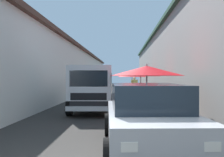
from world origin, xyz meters
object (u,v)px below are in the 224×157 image
Objects in this scene: fruit_stall_mid_lane at (132,76)px; fruit_stall_far_left at (141,76)px; fruit_stall_far_right at (147,76)px; hatchback_car at (147,116)px; vendor_in_shade at (134,85)px; delivery_truck at (92,90)px; parked_scooter at (94,93)px; vendor_by_crates at (97,87)px.

fruit_stall_far_left is at bearing -177.62° from fruit_stall_mid_lane.
fruit_stall_far_right is 0.70× the size of hatchback_car.
hatchback_car is at bearing 178.52° from vendor_in_shade.
fruit_stall_far_right is 13.04m from fruit_stall_mid_lane.
delivery_truck is (5.22, 1.94, 0.30)m from hatchback_car.
fruit_stall_far_left is 1.52× the size of parked_scooter.
parked_scooter is (6.45, 0.72, -0.59)m from delivery_truck.
parked_scooter is at bearing 150.65° from fruit_stall_mid_lane.
delivery_truck is 3.03× the size of parked_scooter.
fruit_stall_far_left is at bearing -177.26° from vendor_in_shade.
fruit_stall_mid_lane is 2.84m from vendor_in_shade.
fruit_stall_far_left is 0.50× the size of delivery_truck.
delivery_truck is at bearing -175.93° from vendor_by_crates.
hatchback_car is at bearing 174.42° from fruit_stall_far_right.
fruit_stall_far_right is at bearing -179.57° from fruit_stall_mid_lane.
fruit_stall_mid_lane reaches higher than delivery_truck.
hatchback_car is (-9.74, 0.58, -0.96)m from fruit_stall_far_left.
parked_scooter is at bearing 6.40° from delivery_truck.
vendor_in_shade is at bearing -14.47° from delivery_truck.
vendor_in_shade reaches higher than hatchback_car.
fruit_stall_mid_lane reaches higher than vendor_in_shade.
fruit_stall_mid_lane is 11.90m from delivery_truck.
fruit_stall_far_left reaches higher than vendor_by_crates.
fruit_stall_far_right reaches higher than vendor_in_shade.
fruit_stall_far_left reaches higher than fruit_stall_mid_lane.
fruit_stall_far_right is at bearing -5.58° from hatchback_car.
vendor_by_crates is 4.77m from vendor_in_shade.
vendor_in_shade is (8.93, -2.30, -0.10)m from delivery_truck.
fruit_stall_mid_lane is 0.67× the size of hatchback_car.
fruit_stall_far_right is 1.73× the size of vendor_in_shade.
fruit_stall_far_left is at bearing -29.11° from delivery_truck.
fruit_stall_far_right is at bearing -157.14° from vendor_by_crates.
fruit_stall_mid_lane is 1.63× the size of vendor_by_crates.
parked_scooter is (1.93, 3.24, -1.25)m from fruit_stall_far_left.
vendor_in_shade is (4.41, 0.21, -0.76)m from fruit_stall_far_left.
hatchback_car is 2.44× the size of parked_scooter.
delivery_truck is 3.04× the size of vendor_by_crates.
delivery_truck is (1.36, 2.32, -0.62)m from fruit_stall_far_right.
fruit_stall_far_left is 3.00m from vendor_by_crates.
hatchback_car is 14.15m from vendor_in_shade.
hatchback_car is 5.58m from delivery_truck.
fruit_stall_far_right is 1.72× the size of parked_scooter.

